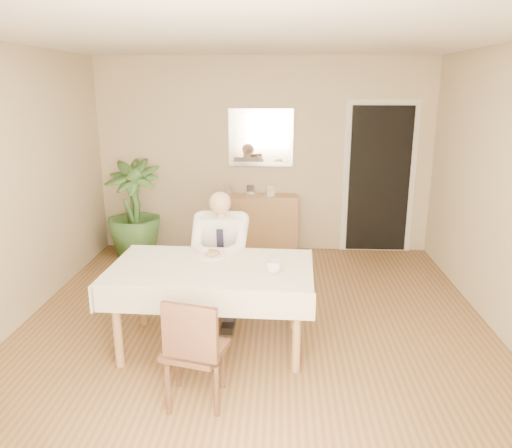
{
  "coord_description": "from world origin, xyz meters",
  "views": [
    {
      "loc": [
        0.23,
        -4.22,
        2.23
      ],
      "look_at": [
        0.0,
        0.35,
        0.95
      ],
      "focal_mm": 35.0,
      "sensor_mm": 36.0,
      "label": 1
    }
  ],
  "objects_px": {
    "potted_palm": "(134,209)",
    "coffee_mug": "(274,267)",
    "chair_far": "(224,258)",
    "dining_table": "(212,275)",
    "chair_near": "(193,348)",
    "seated_man": "(220,250)",
    "sideboard": "(260,224)"
  },
  "relations": [
    {
      "from": "chair_near",
      "to": "dining_table",
      "type": "bearing_deg",
      "value": 103.76
    },
    {
      "from": "chair_far",
      "to": "coffee_mug",
      "type": "height_order",
      "value": "chair_far"
    },
    {
      "from": "chair_near",
      "to": "potted_palm",
      "type": "xyz_separation_m",
      "value": [
        -1.35,
        3.23,
        0.17
      ]
    },
    {
      "from": "dining_table",
      "to": "sideboard",
      "type": "height_order",
      "value": "sideboard"
    },
    {
      "from": "dining_table",
      "to": "chair_near",
      "type": "bearing_deg",
      "value": -88.83
    },
    {
      "from": "potted_palm",
      "to": "chair_far",
      "type": "bearing_deg",
      "value": -47.47
    },
    {
      "from": "sideboard",
      "to": "seated_man",
      "type": "bearing_deg",
      "value": -103.96
    },
    {
      "from": "dining_table",
      "to": "chair_far",
      "type": "distance_m",
      "value": 0.9
    },
    {
      "from": "chair_near",
      "to": "coffee_mug",
      "type": "xyz_separation_m",
      "value": [
        0.55,
        0.74,
        0.33
      ]
    },
    {
      "from": "seated_man",
      "to": "coffee_mug",
      "type": "relative_size",
      "value": 9.76
    },
    {
      "from": "coffee_mug",
      "to": "seated_man",
      "type": "bearing_deg",
      "value": 126.29
    },
    {
      "from": "chair_far",
      "to": "chair_near",
      "type": "xyz_separation_m",
      "value": [
        -0.01,
        -1.75,
        -0.04
      ]
    },
    {
      "from": "chair_far",
      "to": "coffee_mug",
      "type": "distance_m",
      "value": 1.18
    },
    {
      "from": "sideboard",
      "to": "chair_far",
      "type": "bearing_deg",
      "value": -105.39
    },
    {
      "from": "dining_table",
      "to": "coffee_mug",
      "type": "distance_m",
      "value": 0.56
    },
    {
      "from": "chair_far",
      "to": "seated_man",
      "type": "bearing_deg",
      "value": -94.56
    },
    {
      "from": "chair_far",
      "to": "sideboard",
      "type": "xyz_separation_m",
      "value": [
        0.31,
        1.72,
        -0.11
      ]
    },
    {
      "from": "chair_far",
      "to": "chair_near",
      "type": "bearing_deg",
      "value": -95.04
    },
    {
      "from": "dining_table",
      "to": "sideboard",
      "type": "distance_m",
      "value": 2.63
    },
    {
      "from": "seated_man",
      "to": "potted_palm",
      "type": "distance_m",
      "value": 2.23
    },
    {
      "from": "chair_near",
      "to": "seated_man",
      "type": "relative_size",
      "value": 0.68
    },
    {
      "from": "dining_table",
      "to": "chair_near",
      "type": "height_order",
      "value": "chair_near"
    },
    {
      "from": "dining_table",
      "to": "chair_near",
      "type": "xyz_separation_m",
      "value": [
        -0.01,
        -0.87,
        -0.2
      ]
    },
    {
      "from": "potted_palm",
      "to": "coffee_mug",
      "type": "bearing_deg",
      "value": -52.84
    },
    {
      "from": "dining_table",
      "to": "potted_palm",
      "type": "bearing_deg",
      "value": 122.04
    },
    {
      "from": "chair_near",
      "to": "seated_man",
      "type": "xyz_separation_m",
      "value": [
        0.01,
        1.46,
        0.22
      ]
    },
    {
      "from": "dining_table",
      "to": "chair_near",
      "type": "distance_m",
      "value": 0.89
    },
    {
      "from": "chair_far",
      "to": "potted_palm",
      "type": "xyz_separation_m",
      "value": [
        -1.36,
        1.48,
        0.13
      ]
    },
    {
      "from": "chair_far",
      "to": "dining_table",
      "type": "bearing_deg",
      "value": -94.56
    },
    {
      "from": "chair_far",
      "to": "chair_near",
      "type": "height_order",
      "value": "chair_far"
    },
    {
      "from": "chair_far",
      "to": "chair_near",
      "type": "relative_size",
      "value": 1.08
    },
    {
      "from": "chair_near",
      "to": "sideboard",
      "type": "height_order",
      "value": "chair_near"
    }
  ]
}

